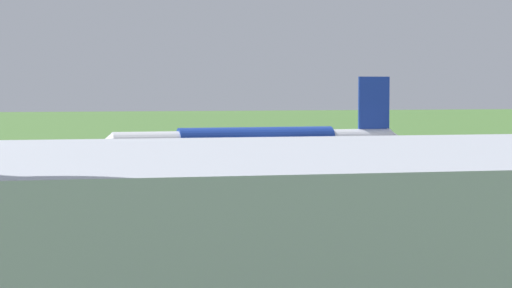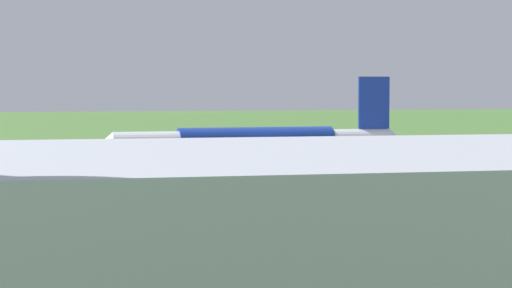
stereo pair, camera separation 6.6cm
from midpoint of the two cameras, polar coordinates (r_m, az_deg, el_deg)
name	(u,v)px [view 1 (the left image)]	position (r m, az deg, el deg)	size (l,w,h in m)	color
ground_plane	(292,170)	(167.84, 2.06, -1.51)	(800.00, 800.00, 0.00)	#477233
runway_asphalt	(292,170)	(167.84, 2.06, -1.50)	(600.00, 40.06, 0.06)	#2D3033
apron_concrete	(404,205)	(119.72, 8.47, -3.48)	(440.00, 110.00, 0.05)	gray
grass_verge_foreground	(232,151)	(216.28, -1.41, -0.41)	(600.00, 80.00, 0.04)	#3C782B
airliner_main	(258,145)	(166.11, 0.11, -0.05)	(54.10, 44.22, 15.88)	white
service_truck_baggage	(231,180)	(134.64, -1.44, -2.10)	(3.99, 6.22, 2.65)	gold
no_stopping_sign	(210,145)	(212.83, -2.63, -0.04)	(0.60, 0.10, 2.76)	slate
traffic_cone_orange	(180,151)	(212.34, -4.39, -0.42)	(0.40, 0.40, 0.55)	orange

